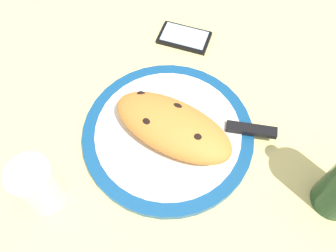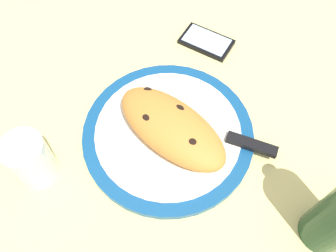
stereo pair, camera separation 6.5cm
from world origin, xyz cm
name	(u,v)px [view 1 (the left image)]	position (x,y,z in cm)	size (l,w,h in cm)	color
ground_plane	(168,140)	(0.00, 0.00, -1.50)	(150.00, 150.00, 3.00)	#E5D684
plate	(168,134)	(0.00, 0.00, 0.89)	(32.23, 32.23, 1.85)	navy
calzone	(173,126)	(1.05, 0.13, 4.73)	(24.18, 13.52, 5.72)	orange
fork	(157,166)	(2.68, -6.81, 2.05)	(16.80, 2.33, 0.40)	silver
knife	(233,127)	(9.27, 7.89, 2.34)	(21.55, 12.59, 1.20)	silver
smartphone	(184,38)	(-12.21, 21.88, 0.56)	(12.73, 9.78, 1.16)	black
water_glass	(39,187)	(-9.68, -22.33, 4.38)	(7.22, 7.22, 10.20)	silver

